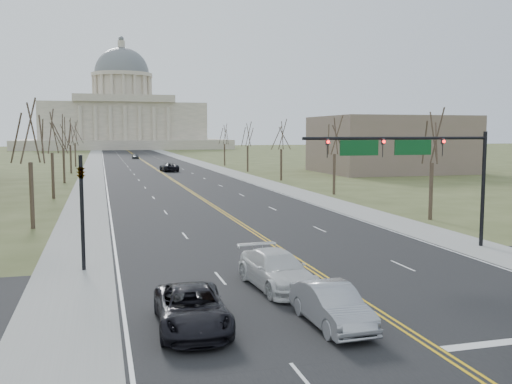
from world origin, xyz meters
TOP-DOWN VIEW (x-y plane):
  - ground at (0.00, 0.00)m, footprint 600.00×600.00m
  - road at (0.00, 110.00)m, footprint 20.00×380.00m
  - cross_road at (0.00, 6.00)m, footprint 120.00×14.00m
  - sidewalk_left at (-12.00, 110.00)m, footprint 4.00×380.00m
  - sidewalk_right at (12.00, 110.00)m, footprint 4.00×380.00m
  - center_line at (0.00, 110.00)m, footprint 0.42×380.00m
  - edge_line_left at (-9.80, 110.00)m, footprint 0.15×380.00m
  - edge_line_right at (9.80, 110.00)m, footprint 0.15×380.00m
  - capitol at (0.00, 249.91)m, footprint 90.00×60.00m
  - signal_mast at (7.45, 13.50)m, footprint 12.12×0.44m
  - signal_left at (-11.50, 13.50)m, footprint 0.32×0.36m
  - tree_r_0 at (15.50, 24.00)m, footprint 3.74×3.74m
  - tree_l_0 at (-15.50, 28.00)m, footprint 3.96×3.96m
  - tree_r_1 at (15.50, 44.00)m, footprint 3.74×3.74m
  - tree_l_1 at (-15.50, 48.00)m, footprint 3.96×3.96m
  - tree_r_2 at (15.50, 64.00)m, footprint 3.74×3.74m
  - tree_l_2 at (-15.50, 68.00)m, footprint 3.96×3.96m
  - tree_r_3 at (15.50, 84.00)m, footprint 3.74×3.74m
  - tree_l_3 at (-15.50, 88.00)m, footprint 3.96×3.96m
  - tree_r_4 at (15.50, 104.00)m, footprint 3.74×3.74m
  - tree_l_4 at (-15.50, 108.00)m, footprint 3.96×3.96m
  - bldg_right_mass at (40.00, 76.00)m, footprint 25.00×20.00m
  - car_sb_inner_lead at (-2.43, 2.13)m, footprint 1.78×4.74m
  - car_sb_outer_lead at (-7.46, 3.18)m, footprint 2.70×5.50m
  - car_sb_inner_second at (-2.83, 7.63)m, footprint 2.83×5.91m
  - car_far_nb at (1.66, 88.20)m, footprint 3.24×6.07m
  - car_far_sb at (-1.30, 141.22)m, footprint 1.77×4.17m

SIDE VIEW (x-z plane):
  - ground at x=0.00m, z-range 0.00..0.00m
  - road at x=0.00m, z-range 0.00..0.01m
  - cross_road at x=0.00m, z-range 0.00..0.01m
  - sidewalk_left at x=-12.00m, z-range 0.00..0.03m
  - sidewalk_right at x=12.00m, z-range 0.00..0.03m
  - center_line at x=0.00m, z-range 0.01..0.02m
  - edge_line_left at x=-9.80m, z-range 0.01..0.02m
  - edge_line_right at x=9.80m, z-range 0.01..0.02m
  - car_far_sb at x=-1.30m, z-range 0.01..1.42m
  - car_sb_outer_lead at x=-7.46m, z-range 0.01..1.52m
  - car_sb_inner_lead at x=-2.43m, z-range 0.01..1.56m
  - car_far_nb at x=1.66m, z-range 0.01..1.63m
  - car_sb_inner_second at x=-2.83m, z-range 0.01..1.67m
  - signal_left at x=-11.50m, z-range 0.71..6.71m
  - bldg_right_mass at x=40.00m, z-range 0.00..10.00m
  - signal_mast at x=7.45m, z-range 2.16..9.36m
  - tree_r_0 at x=15.50m, z-range 2.30..10.80m
  - tree_r_1 at x=15.50m, z-range 2.30..10.80m
  - tree_r_2 at x=15.50m, z-range 2.30..10.80m
  - tree_r_3 at x=15.50m, z-range 2.30..10.80m
  - tree_r_4 at x=15.50m, z-range 2.30..10.80m
  - tree_l_0 at x=-15.50m, z-range 2.44..11.44m
  - tree_l_1 at x=-15.50m, z-range 2.44..11.44m
  - tree_l_2 at x=-15.50m, z-range 2.44..11.44m
  - tree_l_3 at x=-15.50m, z-range 2.44..11.44m
  - tree_l_4 at x=-15.50m, z-range 2.44..11.44m
  - capitol at x=0.00m, z-range -10.80..39.20m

